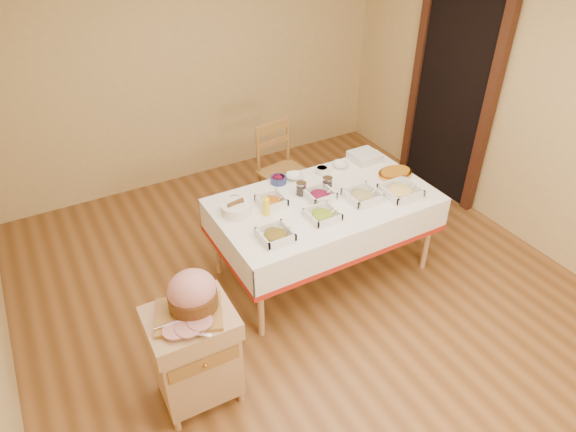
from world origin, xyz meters
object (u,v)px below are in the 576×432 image
object	(u,v)px
dining_chair	(282,170)
ham_on_board	(192,295)
bread_basket	(236,209)
plate_stack	(365,157)
butcher_cart	(195,352)
preserve_jar_right	(327,184)
mustard_bottle	(266,206)
preserve_jar_left	(301,189)
dining_table	(324,215)
brass_platter	(395,173)

from	to	relation	value
dining_chair	ham_on_board	world-z (taller)	ham_on_board
bread_basket	plate_stack	bearing A→B (deg)	8.49
butcher_cart	ham_on_board	distance (m)	0.46
preserve_jar_right	mustard_bottle	bearing A→B (deg)	-172.80
preserve_jar_right	plate_stack	distance (m)	0.63
bread_basket	preserve_jar_left	bearing A→B (deg)	-1.14
preserve_jar_right	plate_stack	bearing A→B (deg)	23.99
mustard_bottle	bread_basket	world-z (taller)	mustard_bottle
butcher_cart	bread_basket	world-z (taller)	bread_basket
bread_basket	dining_chair	bearing A→B (deg)	43.36
preserve_jar_right	bread_basket	xyz separation A→B (m)	(-0.82, 0.05, -0.01)
dining_table	preserve_jar_left	world-z (taller)	preserve_jar_left
preserve_jar_left	bread_basket	world-z (taller)	preserve_jar_left
dining_chair	preserve_jar_left	xyz separation A→B (m)	(-0.27, -0.83, 0.31)
mustard_bottle	bread_basket	bearing A→B (deg)	147.56
plate_stack	bread_basket	bearing A→B (deg)	-171.51
butcher_cart	preserve_jar_right	bearing A→B (deg)	28.20
dining_table	butcher_cart	bearing A→B (deg)	-153.97
dining_table	plate_stack	world-z (taller)	plate_stack
dining_chair	preserve_jar_right	size ratio (longest dim) A/B	8.73
ham_on_board	bread_basket	size ratio (longest dim) A/B	1.81
butcher_cart	plate_stack	distance (m)	2.41
butcher_cart	ham_on_board	world-z (taller)	ham_on_board
preserve_jar_right	bread_basket	world-z (taller)	preserve_jar_right
dining_chair	brass_platter	distance (m)	1.17
dining_chair	preserve_jar_right	world-z (taller)	dining_chair
preserve_jar_left	dining_table	bearing A→B (deg)	-50.23
preserve_jar_right	mustard_bottle	xyz separation A→B (m)	(-0.62, -0.08, 0.03)
preserve_jar_right	brass_platter	world-z (taller)	preserve_jar_right
dining_table	preserve_jar_right	size ratio (longest dim) A/B	16.36
dining_table	bread_basket	size ratio (longest dim) A/B	7.65
preserve_jar_left	preserve_jar_right	bearing A→B (deg)	-8.95
plate_stack	brass_platter	xyz separation A→B (m)	(0.08, -0.35, -0.02)
butcher_cart	bread_basket	xyz separation A→B (m)	(0.72, 0.87, 0.37)
dining_table	dining_chair	xyz separation A→B (m)	(0.14, 0.98, -0.10)
butcher_cart	preserve_jar_right	xyz separation A→B (m)	(1.54, 0.83, 0.37)
ham_on_board	plate_stack	size ratio (longest dim) A/B	1.75
preserve_jar_right	ham_on_board	bearing A→B (deg)	-152.12
dining_table	preserve_jar_right	distance (m)	0.26
dining_table	preserve_jar_left	distance (m)	0.30
ham_on_board	mustard_bottle	xyz separation A→B (m)	(0.87, 0.71, -0.05)
butcher_cart	preserve_jar_right	distance (m)	1.79
preserve_jar_left	brass_platter	world-z (taller)	preserve_jar_left
ham_on_board	preserve_jar_right	distance (m)	1.69
bread_basket	brass_platter	distance (m)	1.48
dining_table	brass_platter	bearing A→B (deg)	2.07
ham_on_board	preserve_jar_left	bearing A→B (deg)	33.28
dining_chair	preserve_jar_left	bearing A→B (deg)	-108.34
butcher_cart	plate_stack	world-z (taller)	plate_stack
dining_table	plate_stack	size ratio (longest dim) A/B	7.39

